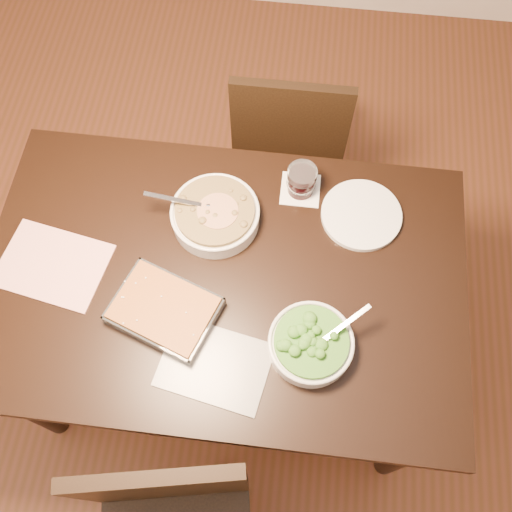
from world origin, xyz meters
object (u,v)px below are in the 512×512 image
Objects in this scene: baking_dish at (164,310)px; chair_far at (290,134)px; table at (225,290)px; broccoli_bowl at (311,343)px; wine_tumbler at (302,180)px; stew_bowl at (215,214)px; dinner_plate at (361,215)px.

chair_far is (0.28, 0.86, -0.29)m from baking_dish.
baking_dish is at bearing -138.49° from table.
broccoli_bowl is 0.50m from wine_tumbler.
stew_bowl is at bearing 92.69° from baking_dish.
table is 6.03× the size of broccoli_bowl.
table is at bearing 146.40° from broccoli_bowl.
chair_far reaches higher than stew_bowl.
dinner_plate is at bearing 55.28° from baking_dish.
chair_far is (0.19, 0.55, -0.30)m from stew_bowl.
table is at bearing -75.44° from stew_bowl.
wine_tumbler is at bearing 97.83° from broccoli_bowl.
stew_bowl is 1.22× the size of dinner_plate.
baking_dish is (-0.10, -0.31, -0.01)m from stew_bowl.
broccoli_bowl is 0.41m from baking_dish.
broccoli_bowl is at bearing 97.53° from chair_far.
dinner_plate is at bearing 74.01° from broccoli_bowl.
wine_tumbler reaches higher than baking_dish.
wine_tumbler is at bearing 72.71° from baking_dish.
chair_far reaches higher than table.
stew_bowl is 0.28m from wine_tumbler.
chair_far is at bearing 97.98° from wine_tumbler.
stew_bowl is 0.89× the size of baking_dish.
table is 0.76m from chair_far.
dinner_plate is 0.28× the size of chair_far.
dinner_plate reaches higher than table.
stew_bowl is 1.27× the size of broccoli_bowl.
dinner_plate is 0.61m from chair_far.
baking_dish is at bearing -127.21° from wine_tumbler.
chair_far is at bearing 117.17° from dinner_plate.
baking_dish reaches higher than table.
table is 0.23m from baking_dish.
table is 0.47m from dinner_plate.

